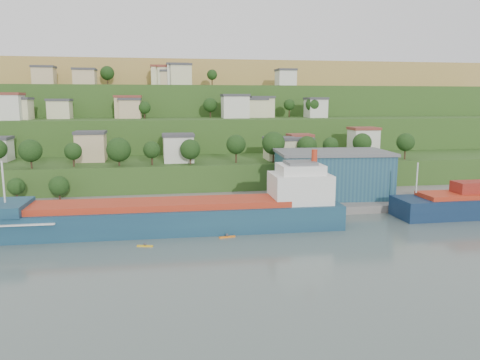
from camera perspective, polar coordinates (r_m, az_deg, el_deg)
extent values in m
plane|color=#43514E|center=(99.10, -3.96, -7.20)|extent=(500.00, 500.00, 0.00)
cube|color=slate|center=(129.09, 3.63, -3.20)|extent=(220.00, 26.00, 4.00)
cube|color=#284719|center=(153.39, -6.11, -1.18)|extent=(260.00, 32.00, 20.00)
cube|color=#284719|center=(182.89, -6.73, 0.57)|extent=(280.00, 32.00, 44.00)
cube|color=#284719|center=(212.54, -7.17, 1.82)|extent=(300.00, 32.00, 70.00)
cube|color=olive|center=(285.98, -7.88, 3.81)|extent=(360.00, 120.00, 96.00)
cube|color=#CCAF84|center=(152.81, -17.71, 3.78)|extent=(8.75, 7.96, 8.51)
cube|color=#3F3F44|center=(152.44, -17.80, 5.54)|extent=(9.35, 8.56, 0.90)
cube|color=beige|center=(156.91, -7.97, 3.99)|extent=(7.60, 7.54, 6.89)
cube|color=#3F3F44|center=(156.58, -8.00, 5.41)|extent=(8.20, 8.14, 0.90)
cube|color=silver|center=(145.41, -7.51, 3.74)|extent=(8.94, 8.43, 7.84)
cube|color=#3F3F44|center=(145.03, -7.55, 5.46)|extent=(9.54, 9.03, 0.90)
cube|color=beige|center=(151.12, 4.96, 3.70)|extent=(9.52, 8.97, 6.22)
cube|color=#3F3F44|center=(150.80, 4.98, 5.05)|extent=(10.12, 9.57, 0.90)
cube|color=silver|center=(153.65, 7.07, 3.73)|extent=(8.33, 7.42, 6.04)
cube|color=#3F3F44|center=(153.34, 7.10, 5.02)|extent=(8.93, 8.02, 0.90)
cube|color=silver|center=(159.82, 7.31, 4.08)|extent=(7.35, 7.12, 6.73)
cube|color=brown|center=(159.50, 7.34, 5.44)|extent=(7.95, 7.72, 0.90)
cube|color=silver|center=(166.86, 14.80, 4.43)|extent=(8.86, 7.45, 8.83)
cube|color=brown|center=(166.51, 14.87, 6.10)|extent=(9.46, 8.05, 0.90)
cube|color=silver|center=(182.34, -26.10, 7.93)|extent=(7.25, 8.51, 8.55)
cube|color=brown|center=(182.34, -26.21, 9.41)|extent=(7.85, 9.11, 0.90)
cube|color=beige|center=(185.73, -25.32, 7.76)|extent=(7.93, 8.87, 6.99)
cube|color=#3F3F44|center=(185.70, -25.40, 8.97)|extent=(8.53, 9.47, 0.90)
cube|color=beige|center=(188.74, -21.10, 7.97)|extent=(8.00, 7.79, 6.50)
cube|color=#3F3F44|center=(188.71, -21.17, 9.10)|extent=(8.60, 8.39, 0.90)
cube|color=#CCAF84|center=(186.47, -13.47, 8.54)|extent=(9.79, 7.26, 7.79)
cube|color=brown|center=(186.45, -13.52, 9.87)|extent=(10.39, 7.86, 0.90)
cube|color=#CCAF84|center=(185.64, -13.24, 8.39)|extent=(7.91, 8.97, 6.80)
cube|color=#3F3F44|center=(185.62, -13.29, 9.58)|extent=(8.51, 9.57, 0.90)
cube|color=silver|center=(182.84, -0.60, 8.86)|extent=(9.89, 8.29, 8.29)
cube|color=#3F3F44|center=(182.83, -0.61, 10.30)|extent=(10.49, 8.89, 0.90)
cube|color=beige|center=(189.24, 1.75, 8.67)|extent=(9.47, 8.20, 6.87)
cube|color=#3F3F44|center=(189.21, 1.76, 9.84)|extent=(10.07, 8.80, 0.90)
cube|color=beige|center=(190.43, 2.63, 8.77)|extent=(9.15, 7.71, 7.58)
cube|color=#3F3F44|center=(190.41, 2.64, 10.05)|extent=(9.75, 8.31, 0.90)
cube|color=silver|center=(191.21, 9.20, 8.59)|extent=(7.25, 8.80, 7.06)
cube|color=#3F3F44|center=(191.19, 9.24, 9.78)|extent=(7.85, 9.40, 0.90)
cube|color=#CCAF84|center=(218.30, -22.75, 11.53)|extent=(8.70, 7.62, 7.26)
cube|color=#3F3F44|center=(218.52, -22.82, 12.60)|extent=(9.30, 8.22, 0.90)
cube|color=#CCAF84|center=(208.85, -18.38, 11.74)|extent=(8.72, 8.33, 6.02)
cube|color=#3F3F44|center=(209.04, -18.43, 12.68)|extent=(9.32, 8.93, 0.90)
cube|color=beige|center=(215.44, -9.72, 12.30)|extent=(7.71, 8.00, 8.22)
cube|color=brown|center=(215.71, -9.76, 13.51)|extent=(8.31, 8.60, 0.90)
cube|color=beige|center=(213.08, -8.82, 12.31)|extent=(8.67, 7.64, 7.92)
cube|color=brown|center=(213.34, -8.85, 13.49)|extent=(9.27, 8.24, 0.90)
cube|color=#CCAF84|center=(212.45, -8.67, 12.06)|extent=(7.24, 7.63, 6.02)
cube|color=#3F3F44|center=(212.63, -8.69, 13.00)|extent=(7.84, 8.23, 0.90)
cube|color=silver|center=(211.87, -7.65, 12.48)|extent=(8.82, 8.59, 8.87)
cube|color=#3F3F44|center=(212.17, -7.68, 13.80)|extent=(9.42, 9.19, 0.90)
cube|color=beige|center=(208.60, -7.21, 12.49)|extent=(8.83, 8.11, 8.52)
cube|color=#3F3F44|center=(208.89, -7.24, 13.78)|extent=(9.43, 8.71, 0.90)
cube|color=silver|center=(215.15, 5.58, 12.19)|extent=(7.83, 8.89, 6.74)
cube|color=#3F3F44|center=(215.36, 5.60, 13.21)|extent=(8.43, 9.49, 0.90)
cylinder|color=#382619|center=(142.40, -24.09, 1.94)|extent=(0.50, 0.50, 3.29)
sphere|color=black|center=(142.03, -24.18, 3.29)|extent=(6.30, 6.30, 6.30)
cylinder|color=#382619|center=(141.78, -19.61, 2.15)|extent=(0.50, 0.50, 3.10)
sphere|color=black|center=(141.46, -19.68, 3.32)|extent=(4.94, 4.94, 4.94)
cylinder|color=#382619|center=(139.96, -14.51, 2.25)|extent=(0.50, 0.50, 2.78)
sphere|color=black|center=(139.59, -14.57, 3.60)|extent=(7.02, 7.02, 7.02)
cylinder|color=#382619|center=(139.66, -10.68, 2.45)|extent=(0.50, 0.50, 3.13)
sphere|color=black|center=(139.33, -10.71, 3.64)|extent=(4.99, 4.99, 4.99)
cylinder|color=#382619|center=(139.39, -6.07, 2.49)|extent=(0.50, 0.50, 2.85)
sphere|color=black|center=(139.05, -6.09, 3.74)|extent=(5.98, 5.98, 5.98)
cylinder|color=#382619|center=(142.01, -0.48, 2.91)|extent=(0.50, 0.50, 4.02)
sphere|color=black|center=(141.63, -0.49, 4.37)|extent=(5.91, 5.91, 5.91)
cylinder|color=#382619|center=(143.10, 4.09, 2.94)|extent=(0.50, 0.50, 4.04)
sphere|color=black|center=(142.70, 4.11, 4.51)|extent=(6.99, 6.99, 6.99)
cylinder|color=#382619|center=(147.74, 8.13, 2.88)|extent=(0.50, 0.50, 3.03)
sphere|color=black|center=(147.40, 8.16, 4.13)|extent=(6.19, 6.19, 6.19)
cylinder|color=#382619|center=(149.65, 10.94, 3.00)|extent=(0.50, 0.50, 3.61)
sphere|color=black|center=(149.32, 10.98, 4.21)|extent=(4.91, 4.91, 4.91)
cylinder|color=#382619|center=(154.29, 14.61, 3.12)|extent=(0.50, 0.50, 3.90)
sphere|color=black|center=(153.94, 14.67, 4.44)|extent=(5.98, 5.98, 5.98)
cylinder|color=#382619|center=(159.85, 19.46, 3.10)|extent=(0.50, 0.50, 3.94)
sphere|color=black|center=(159.52, 19.53, 4.37)|extent=(5.78, 5.78, 5.78)
cylinder|color=#382619|center=(218.83, -15.84, 11.47)|extent=(0.50, 0.50, 3.97)
sphere|color=black|center=(219.00, -15.88, 12.43)|extent=(6.14, 6.14, 6.14)
cylinder|color=#382619|center=(188.21, -3.64, 8.13)|extent=(0.50, 0.50, 3.46)
sphere|color=black|center=(188.15, -3.65, 9.12)|extent=(5.63, 5.63, 5.63)
cylinder|color=#382619|center=(213.54, -3.42, 11.84)|extent=(0.50, 0.50, 3.79)
sphere|color=black|center=(213.68, -3.43, 12.69)|extent=(4.61, 4.61, 4.61)
cylinder|color=#382619|center=(182.04, -11.56, 7.80)|extent=(0.50, 0.50, 2.79)
sphere|color=black|center=(181.98, -11.59, 8.64)|extent=(4.69, 4.69, 4.69)
cylinder|color=#382619|center=(192.19, 6.01, 8.18)|extent=(0.50, 0.50, 3.82)
sphere|color=black|center=(192.14, 6.03, 9.12)|extent=(4.52, 4.52, 4.52)
cylinder|color=#382619|center=(188.19, -13.98, 7.95)|extent=(0.50, 0.50, 4.04)
sphere|color=black|center=(188.13, -14.02, 8.99)|extent=(5.00, 5.00, 5.00)
cylinder|color=#382619|center=(188.47, 8.84, 8.07)|extent=(0.50, 0.50, 3.69)
sphere|color=black|center=(188.42, 8.86, 9.11)|extent=(5.67, 5.67, 5.67)
cube|color=#132E48|center=(105.82, -8.43, -5.26)|extent=(77.29, 13.60, 7.71)
cube|color=#AE2E17|center=(104.74, -9.69, -2.90)|extent=(57.43, 11.01, 1.32)
cube|color=#132E48|center=(109.47, -26.68, -3.03)|extent=(9.04, 12.28, 2.20)
cube|color=silver|center=(108.91, 7.31, -0.94)|extent=(13.42, 11.26, 6.61)
cube|color=silver|center=(108.20, 7.36, 1.35)|extent=(10.08, 9.00, 2.20)
cube|color=#595B5E|center=(108.00, 7.37, 2.10)|extent=(6.73, 6.73, 0.66)
cylinder|color=#AE2E17|center=(108.85, 9.05, 2.82)|extent=(1.35, 1.35, 3.30)
cylinder|color=silver|center=(108.49, -26.89, -0.19)|extent=(0.40, 0.40, 8.81)
cube|color=silver|center=(109.06, -24.92, -4.25)|extent=(15.65, 12.74, 0.28)
cylinder|color=silver|center=(121.94, 20.77, 0.26)|extent=(0.34, 0.34, 7.46)
cube|color=maroon|center=(131.82, 27.10, -0.73)|extent=(12.79, 5.35, 2.77)
cube|color=navy|center=(134.26, 11.17, 0.61)|extent=(31.39, 20.42, 12.00)
cube|color=#595B5E|center=(133.43, 11.26, 3.32)|extent=(32.47, 21.50, 0.80)
cube|color=silver|center=(119.42, -26.87, -4.51)|extent=(4.55, 3.09, 0.85)
cube|color=orange|center=(99.99, -1.59, -6.94)|extent=(3.57, 1.19, 0.26)
sphere|color=#3F3F44|center=(99.87, -1.59, -6.70)|extent=(0.62, 0.62, 0.62)
cube|color=gold|center=(95.88, -11.51, -7.88)|extent=(3.23, 1.35, 0.24)
sphere|color=#3F3F44|center=(95.77, -11.51, -7.65)|extent=(0.56, 0.56, 0.56)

